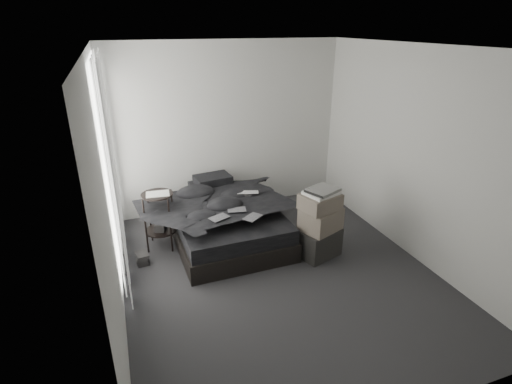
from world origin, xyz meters
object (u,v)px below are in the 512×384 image
object	(u,v)px
laptop	(248,190)
box_lower	(318,242)
bed	(226,231)
side_stand	(160,221)

from	to	relation	value
laptop	box_lower	size ratio (longest dim) A/B	0.59
box_lower	bed	bearing A→B (deg)	141.45
bed	box_lower	size ratio (longest dim) A/B	3.66
box_lower	laptop	bearing A→B (deg)	127.93
laptop	side_stand	world-z (taller)	side_stand
bed	box_lower	world-z (taller)	box_lower
laptop	side_stand	size ratio (longest dim) A/B	0.39
side_stand	box_lower	distance (m)	2.11
bed	box_lower	bearing A→B (deg)	-39.70
laptop	box_lower	distance (m)	1.19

